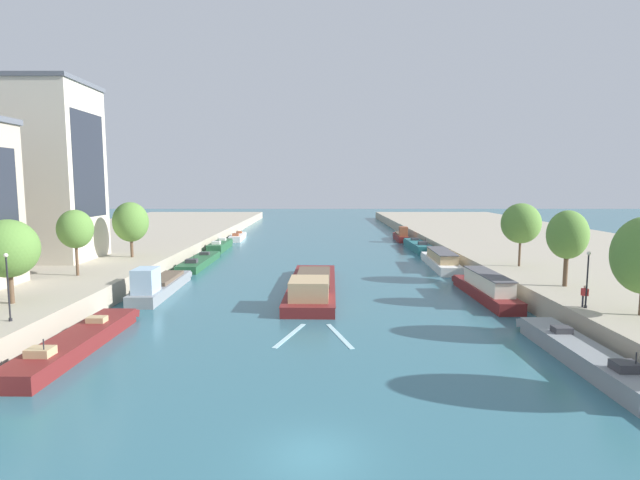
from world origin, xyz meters
The scene contains 24 objects.
ground_plane centered at (0.00, 0.00, 0.00)m, with size 400.00×400.00×0.00m, color #336675.
quay_left centered at (-36.36, 55.00, 1.00)m, with size 36.00×170.00×2.00m, color #A89E89.
quay_right centered at (36.36, 55.00, 1.00)m, with size 36.00×170.00×2.00m, color #A89E89.
barge_midriver centered at (-0.49, 29.79, 0.80)m, with size 5.14×22.10×2.69m.
wake_behind_barge centered at (-0.08, 15.88, 0.01)m, with size 5.60×5.95×0.03m.
moored_boat_left_near centered at (-15.82, 12.81, 0.56)m, with size 2.82×14.98×2.18m.
moored_boat_left_gap_after centered at (-15.75, 29.43, 0.95)m, with size 2.90×14.62×3.31m.
moored_boat_left_second centered at (-16.09, 47.28, 0.51)m, with size 2.72×15.23×2.07m.
moored_boat_left_end centered at (-16.51, 63.15, 0.69)m, with size 2.53×11.77×2.41m.
moored_boat_left_lone centered at (-16.01, 77.90, 0.58)m, with size 2.59×11.23×2.19m.
moored_boat_right_lone centered at (16.42, 10.17, 0.61)m, with size 2.50×14.43×2.26m.
moored_boat_right_near centered at (16.26, 27.47, 1.07)m, with size 2.58×14.32×2.58m.
moored_boat_right_gap_after centered at (16.28, 45.30, 0.97)m, with size 3.37×15.20×2.32m.
moored_boat_right_second centered at (16.70, 62.78, 0.69)m, with size 2.64×13.59×2.43m.
moored_boat_right_end centered at (16.12, 76.10, 0.89)m, with size 2.32×10.18×2.97m.
tree_left_end_of_row centered at (-23.00, 17.54, 6.17)m, with size 4.31×4.31×6.37m.
tree_left_nearest centered at (-23.64, 28.94, 6.59)m, with size 3.38×3.38×6.50m.
tree_left_second centered at (-22.95, 41.24, 6.34)m, with size 4.26×4.26×6.79m.
tree_right_past_mid centered at (21.96, 23.81, 6.55)m, with size 3.47×3.47×6.71m.
tree_right_second centered at (22.22, 34.46, 6.72)m, with size 4.19×4.19×6.91m.
lamppost_left_bank centered at (-20.09, 12.71, 4.48)m, with size 0.28×0.28×4.52m.
lamppost_right_bank centered at (19.66, 16.12, 4.30)m, with size 0.28×0.28×4.17m.
building_left_middle centered at (-34.43, 39.66, 12.44)m, with size 15.44×10.09×20.86m.
person_on_quay centered at (19.69, 16.39, 2.93)m, with size 0.45×0.36×1.62m.
Camera 1 is at (0.31, -18.76, 10.97)m, focal length 27.53 mm.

